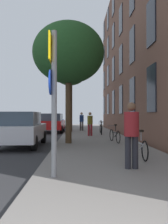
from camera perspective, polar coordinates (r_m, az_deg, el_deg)
name	(u,v)px	position (r m, az deg, el deg)	size (l,w,h in m)	color
ground_plane	(42,136)	(16.42, -10.33, -6.00)	(41.80, 41.80, 0.00)	#332D28
road_asphalt	(12,136)	(16.85, -17.45, -5.82)	(7.00, 38.00, 0.01)	#2D2D30
sidewalk	(92,135)	(16.28, 2.02, -5.84)	(4.20, 38.00, 0.12)	gray
building_facade	(130,40)	(16.94, 11.32, 17.10)	(0.56, 27.00, 13.34)	brown
sign_post	(53,92)	(5.11, -7.73, 5.09)	(0.16, 0.60, 3.23)	gray
traffic_light	(70,105)	(26.74, -3.51, 1.77)	(0.43, 0.24, 3.78)	black
tree_near	(69,54)	(11.65, -3.87, 14.34)	(3.52, 3.52, 5.92)	#4C3823
tree_far	(70,72)	(19.54, -3.50, 10.05)	(2.95, 2.95, 6.39)	brown
bicycle_0	(140,147)	(7.51, 13.75, -8.49)	(0.42, 1.65, 0.90)	black
bicycle_1	(115,135)	(11.69, 7.67, -5.75)	(0.43, 1.68, 0.91)	black
bicycle_2	(101,130)	(16.24, 4.35, -4.39)	(0.42, 1.59, 0.91)	black
bicycle_3	(101,128)	(18.24, 4.28, -3.94)	(0.50, 1.59, 0.95)	black
pedestrian_0	(131,131)	(5.93, 11.76, -4.59)	(0.53, 0.53, 1.68)	#26262D
pedestrian_1	(90,122)	(15.18, 1.52, -2.59)	(0.41, 0.41, 1.57)	maroon
pedestrian_2	(82,120)	(20.26, -0.60, -2.06)	(0.52, 0.52, 1.63)	#4C4742
car_0	(22,129)	(11.16, -15.12, -4.07)	(1.81, 4.25, 1.62)	silver
car_1	(52,123)	(19.92, -7.87, -2.67)	(1.97, 4.17, 1.62)	red
car_2	(56,121)	(26.76, -7.03, -2.22)	(1.90, 4.15, 1.62)	navy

